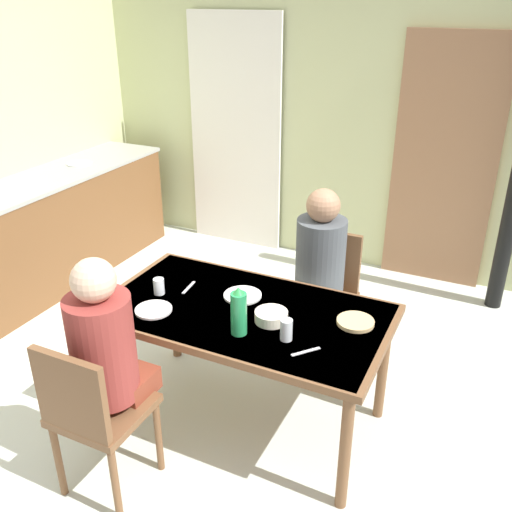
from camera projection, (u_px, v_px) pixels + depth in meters
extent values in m
plane|color=silver|center=(180.00, 407.00, 3.34)|extent=(6.34, 6.34, 0.00)
cube|color=#C0C690|center=(326.00, 119.00, 4.79)|extent=(4.54, 0.10, 2.50)
cube|color=#946748|center=(444.00, 164.00, 4.43)|extent=(0.80, 0.05, 2.00)
cube|color=white|center=(235.00, 135.00, 5.12)|extent=(0.90, 0.03, 2.10)
cube|color=brown|center=(61.00, 227.00, 4.74)|extent=(0.60, 2.12, 0.87)
cube|color=#9E9E99|center=(52.00, 176.00, 4.55)|extent=(0.61, 2.16, 0.03)
cylinder|color=#B7B7BC|center=(79.00, 163.00, 4.80)|extent=(0.21, 0.21, 0.01)
cube|color=brown|center=(244.00, 313.00, 2.96)|extent=(1.52, 0.84, 0.04)
cube|color=#DDA19E|center=(244.00, 310.00, 2.95)|extent=(1.46, 0.81, 0.00)
cylinder|color=brown|center=(104.00, 371.00, 3.10)|extent=(0.06, 0.06, 0.68)
cylinder|color=brown|center=(345.00, 451.00, 2.56)|extent=(0.06, 0.06, 0.68)
cylinder|color=brown|center=(174.00, 312.00, 3.67)|extent=(0.06, 0.06, 0.68)
cylinder|color=brown|center=(383.00, 367.00, 3.13)|extent=(0.06, 0.06, 0.68)
cube|color=brown|center=(104.00, 410.00, 2.65)|extent=(0.40, 0.40, 0.04)
cube|color=brown|center=(71.00, 397.00, 2.41)|extent=(0.38, 0.04, 0.42)
cylinder|color=brown|center=(105.00, 417.00, 2.96)|extent=(0.04, 0.04, 0.41)
cylinder|color=brown|center=(159.00, 438.00, 2.83)|extent=(0.04, 0.04, 0.41)
cylinder|color=brown|center=(59.00, 462.00, 2.68)|extent=(0.04, 0.04, 0.41)
cylinder|color=brown|center=(116.00, 486.00, 2.55)|extent=(0.04, 0.04, 0.41)
cube|color=brown|center=(321.00, 302.00, 3.57)|extent=(0.40, 0.40, 0.04)
cube|color=brown|center=(331.00, 261.00, 3.62)|extent=(0.38, 0.04, 0.42)
cylinder|color=brown|center=(335.00, 355.00, 3.47)|extent=(0.04, 0.04, 0.41)
cylinder|color=brown|center=(285.00, 341.00, 3.60)|extent=(0.04, 0.04, 0.41)
cylinder|color=brown|center=(351.00, 328.00, 3.74)|extent=(0.04, 0.04, 0.41)
cylinder|color=brown|center=(304.00, 316.00, 3.88)|extent=(0.04, 0.04, 0.41)
cube|color=brown|center=(124.00, 381.00, 2.75)|extent=(0.30, 0.22, 0.12)
cylinder|color=maroon|center=(103.00, 348.00, 2.55)|extent=(0.30, 0.30, 0.52)
sphere|color=beige|center=(94.00, 280.00, 2.40)|extent=(0.20, 0.20, 0.20)
cube|color=#435B51|center=(312.00, 306.00, 3.41)|extent=(0.30, 0.22, 0.12)
cylinder|color=#4C5156|center=(320.00, 260.00, 3.39)|extent=(0.30, 0.30, 0.52)
sphere|color=#A87A5B|center=(323.00, 206.00, 3.24)|extent=(0.20, 0.20, 0.20)
cylinder|color=#289855|center=(239.00, 314.00, 2.71)|extent=(0.08, 0.08, 0.22)
cone|color=green|center=(238.00, 290.00, 2.65)|extent=(0.06, 0.06, 0.03)
cylinder|color=#F4E9CE|center=(271.00, 316.00, 2.84)|extent=(0.17, 0.17, 0.05)
cylinder|color=white|center=(154.00, 310.00, 2.94)|extent=(0.20, 0.20, 0.01)
cylinder|color=white|center=(243.00, 295.00, 3.08)|extent=(0.21, 0.21, 0.01)
cylinder|color=silver|center=(286.00, 330.00, 2.68)|extent=(0.06, 0.06, 0.11)
cylinder|color=silver|center=(159.00, 286.00, 3.09)|extent=(0.06, 0.06, 0.09)
cylinder|color=#DBB77A|center=(355.00, 322.00, 2.83)|extent=(0.19, 0.19, 0.02)
cube|color=silver|center=(189.00, 287.00, 3.17)|extent=(0.03, 0.15, 0.00)
cube|color=silver|center=(306.00, 352.00, 2.61)|extent=(0.11, 0.12, 0.00)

